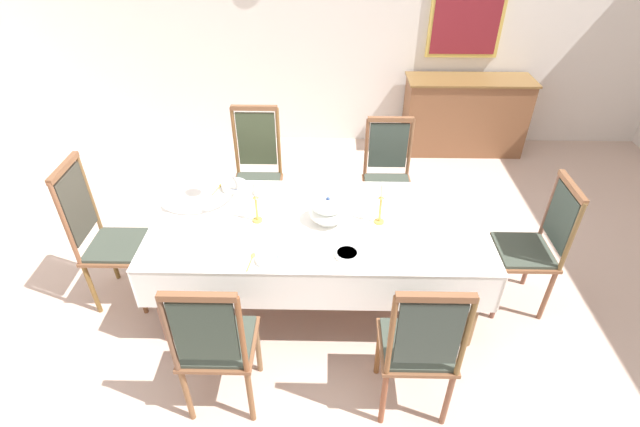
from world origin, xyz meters
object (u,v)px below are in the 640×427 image
(chair_south_a, at_px, (215,343))
(spoon_primary, at_px, (252,258))
(bowl_near_left, at_px, (267,259))
(bowl_far_left, at_px, (347,254))
(dining_table, at_px, (318,230))
(sideboard, at_px, (464,116))
(candlestick_west, at_px, (256,207))
(candlestick_east, at_px, (380,208))
(chair_head_west, at_px, (104,235))
(soup_tureen, at_px, (328,210))
(chair_north_b, at_px, (388,176))
(chair_south_b, at_px, (420,346))
(spoon_secondary, at_px, (220,186))
(chair_head_east, at_px, (534,244))
(chair_north_a, at_px, (257,172))
(bowl_near_right, at_px, (234,186))
(bowl_far_right, at_px, (265,191))

(chair_south_a, distance_m, spoon_primary, 0.59)
(bowl_near_left, distance_m, bowl_far_left, 0.52)
(dining_table, xyz_separation_m, sideboard, (1.68, 2.56, -0.23))
(candlestick_west, relative_size, sideboard, 0.22)
(candlestick_east, height_order, bowl_near_left, candlestick_east)
(candlestick_east, bearing_deg, bowl_far_left, -123.02)
(chair_head_west, height_order, soup_tureen, chair_head_west)
(chair_north_b, height_order, sideboard, chair_north_b)
(chair_south_b, height_order, spoon_secondary, chair_south_b)
(chair_head_east, distance_m, sideboard, 2.57)
(chair_south_b, bearing_deg, chair_south_a, 179.93)
(dining_table, xyz_separation_m, chair_south_a, (-0.57, -0.95, -0.10))
(sideboard, bearing_deg, chair_south_a, 57.30)
(spoon_secondary, bearing_deg, chair_south_b, -28.43)
(chair_north_a, relative_size, chair_north_b, 1.09)
(bowl_far_left, bearing_deg, soup_tureen, 108.93)
(chair_south_b, bearing_deg, candlestick_west, 137.56)
(bowl_near_right, relative_size, sideboard, 0.14)
(chair_head_east, xyz_separation_m, candlestick_west, (-2.02, 0.00, 0.31))
(candlestick_west, xyz_separation_m, spoon_secondary, (-0.36, 0.45, -0.12))
(chair_head_east, bearing_deg, dining_table, 90.00)
(bowl_near_left, relative_size, bowl_far_right, 0.81)
(soup_tureen, distance_m, candlestick_west, 0.50)
(candlestick_east, bearing_deg, spoon_secondary, 159.73)
(soup_tureen, height_order, spoon_primary, soup_tureen)
(dining_table, bearing_deg, bowl_far_right, 138.82)
(bowl_far_right, xyz_separation_m, spoon_secondary, (-0.37, 0.09, -0.01))
(chair_north_b, bearing_deg, chair_south_b, 90.00)
(chair_head_west, xyz_separation_m, bowl_near_left, (1.27, -0.43, 0.16))
(chair_south_a, xyz_separation_m, spoon_primary, (0.15, 0.54, 0.18))
(chair_head_west, bearing_deg, spoon_secondary, 119.76)
(chair_south_b, bearing_deg, bowl_near_right, 132.82)
(bowl_far_left, height_order, bowl_far_right, bowl_far_right)
(dining_table, distance_m, bowl_far_left, 0.43)
(dining_table, bearing_deg, sideboard, 56.76)
(chair_head_east, bearing_deg, candlestick_east, 90.00)
(chair_north_a, bearing_deg, bowl_near_right, 79.05)
(spoon_primary, bearing_deg, chair_north_a, 103.71)
(bowl_far_left, bearing_deg, dining_table, 117.85)
(bowl_far_left, distance_m, sideboard, 3.30)
(chair_south_a, height_order, candlestick_west, chair_south_a)
(soup_tureen, height_order, sideboard, soup_tureen)
(chair_head_east, distance_m, bowl_near_right, 2.31)
(bowl_far_left, bearing_deg, spoon_primary, -176.57)
(soup_tureen, height_order, spoon_secondary, soup_tureen)
(bowl_far_left, height_order, sideboard, sideboard)
(bowl_near_right, relative_size, bowl_far_left, 1.22)
(bowl_near_left, bearing_deg, soup_tureen, 48.17)
(bowl_near_left, distance_m, sideboard, 3.61)
(candlestick_east, xyz_separation_m, spoon_secondary, (-1.23, 0.45, -0.12))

